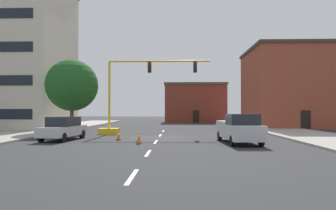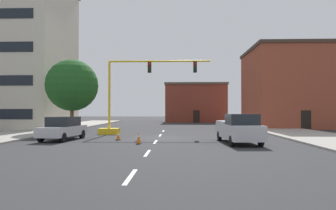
# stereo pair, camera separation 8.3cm
# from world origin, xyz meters

# --- Properties ---
(ground_plane) EXTENTS (160.00, 160.00, 0.00)m
(ground_plane) POSITION_xyz_m (0.00, 0.00, 0.00)
(ground_plane) COLOR #2D2D30
(sidewalk_left) EXTENTS (6.00, 56.00, 0.14)m
(sidewalk_left) POSITION_xyz_m (-12.84, 8.00, 0.07)
(sidewalk_left) COLOR #9E998E
(sidewalk_left) RESTS_ON ground_plane
(sidewalk_right) EXTENTS (6.00, 56.00, 0.14)m
(sidewalk_right) POSITION_xyz_m (12.84, 8.00, 0.07)
(sidewalk_right) COLOR #9E998E
(sidewalk_right) RESTS_ON ground_plane
(lane_stripe_seg_0) EXTENTS (0.16, 2.40, 0.01)m
(lane_stripe_seg_0) POSITION_xyz_m (0.00, -14.00, 0.00)
(lane_stripe_seg_0) COLOR silver
(lane_stripe_seg_0) RESTS_ON ground_plane
(lane_stripe_seg_1) EXTENTS (0.16, 2.40, 0.01)m
(lane_stripe_seg_1) POSITION_xyz_m (0.00, -8.50, 0.00)
(lane_stripe_seg_1) COLOR silver
(lane_stripe_seg_1) RESTS_ON ground_plane
(lane_stripe_seg_2) EXTENTS (0.16, 2.40, 0.01)m
(lane_stripe_seg_2) POSITION_xyz_m (0.00, -3.00, 0.00)
(lane_stripe_seg_2) COLOR silver
(lane_stripe_seg_2) RESTS_ON ground_plane
(lane_stripe_seg_3) EXTENTS (0.16, 2.40, 0.01)m
(lane_stripe_seg_3) POSITION_xyz_m (0.00, 2.50, 0.00)
(lane_stripe_seg_3) COLOR silver
(lane_stripe_seg_3) RESTS_ON ground_plane
(lane_stripe_seg_4) EXTENTS (0.16, 2.40, 0.01)m
(lane_stripe_seg_4) POSITION_xyz_m (0.00, 8.00, 0.00)
(lane_stripe_seg_4) COLOR silver
(lane_stripe_seg_4) RESTS_ON ground_plane
(building_tall_left) EXTENTS (13.64, 11.47, 18.34)m
(building_tall_left) POSITION_xyz_m (-19.35, 12.89, 9.18)
(building_tall_left) COLOR beige
(building_tall_left) RESTS_ON ground_plane
(building_brick_center) EXTENTS (11.32, 9.11, 7.16)m
(building_brick_center) POSITION_xyz_m (4.78, 33.23, 3.59)
(building_brick_center) COLOR brown
(building_brick_center) RESTS_ON ground_plane
(building_row_right) EXTENTS (10.35, 11.27, 10.35)m
(building_row_right) POSITION_xyz_m (16.12, 16.06, 5.18)
(building_row_right) COLOR brown
(building_row_right) RESTS_ON ground_plane
(traffic_signal_gantry) EXTENTS (10.23, 1.20, 6.83)m
(traffic_signal_gantry) POSITION_xyz_m (-3.41, 3.48, 2.31)
(traffic_signal_gantry) COLOR yellow
(traffic_signal_gantry) RESTS_ON ground_plane
(tree_left_near) EXTENTS (5.19, 5.19, 7.33)m
(tree_left_near) POSITION_xyz_m (-9.09, 5.73, 4.73)
(tree_left_near) COLOR brown
(tree_left_near) RESTS_ON ground_plane
(pickup_truck_silver) EXTENTS (2.39, 5.53, 1.99)m
(pickup_truck_silver) POSITION_xyz_m (5.67, -3.69, 0.97)
(pickup_truck_silver) COLOR #BCBCC1
(pickup_truck_silver) RESTS_ON ground_plane
(sedan_silver_near_left) EXTENTS (2.35, 4.68, 1.74)m
(sedan_silver_near_left) POSITION_xyz_m (-6.99, -1.99, 0.89)
(sedan_silver_near_left) COLOR #B7B7BC
(sedan_silver_near_left) RESTS_ON ground_plane
(traffic_cone_roadside_a) EXTENTS (0.36, 0.36, 0.65)m
(traffic_cone_roadside_a) POSITION_xyz_m (-2.87, -1.80, 0.32)
(traffic_cone_roadside_a) COLOR black
(traffic_cone_roadside_a) RESTS_ON ground_plane
(traffic_cone_roadside_b) EXTENTS (0.36, 0.36, 0.78)m
(traffic_cone_roadside_b) POSITION_xyz_m (-1.02, -4.25, 0.38)
(traffic_cone_roadside_b) COLOR black
(traffic_cone_roadside_b) RESTS_ON ground_plane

